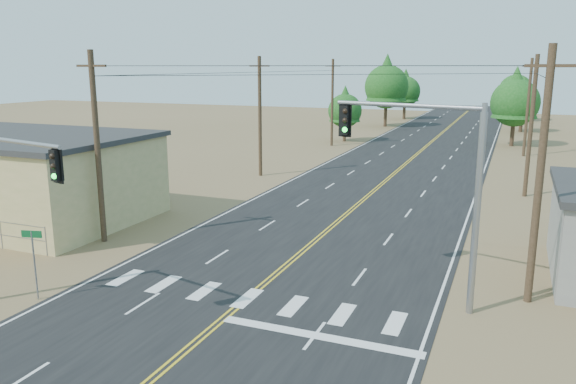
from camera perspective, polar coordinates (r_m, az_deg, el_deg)
The scene contains 16 objects.
road at distance 43.07m, azimuth 8.84°, elevation 0.22°, with size 15.00×200.00×0.02m, color black.
utility_pole_left_near at distance 30.73m, azimuth -18.80°, elevation 4.39°, with size 1.80×0.30×10.00m.
utility_pole_left_mid at distance 47.59m, azimuth -2.87°, elevation 7.76°, with size 1.80×0.30×10.00m.
utility_pole_left_far at distance 66.21m, azimuth 4.52°, elevation 9.12°, with size 1.80×0.30×10.00m.
utility_pole_right_near at distance 23.38m, azimuth 24.22°, elevation 1.53°, with size 1.80×0.30×10.00m.
utility_pole_right_mid at distance 43.20m, azimuth 23.46°, elevation 6.23°, with size 1.80×0.30×10.00m.
utility_pole_right_far at distance 63.14m, azimuth 23.18°, elevation 7.97°, with size 1.80×0.30×10.00m.
signal_mast_left at distance 23.17m, azimuth -27.24°, elevation -0.10°, with size 5.65×1.54×6.83m.
signal_mast_right at distance 21.95m, azimuth 14.60°, elevation 2.15°, with size 5.97×1.80×7.93m.
street_sign at distance 24.50m, azimuth -24.43°, elevation -5.73°, with size 0.84×0.23×2.88m.
tree_left_near at distance 70.28m, azimuth 5.81°, elevation 8.57°, with size 4.15×4.15×6.91m.
tree_left_mid at distance 88.62m, azimuth 9.99°, elevation 10.93°, with size 6.64×6.64×11.07m.
tree_left_far at distance 102.16m, azimuth 11.82°, elevation 10.28°, with size 5.27×5.27×8.79m.
tree_right_near at distance 70.70m, azimuth 22.11°, elevation 8.86°, with size 5.50×5.50×9.16m.
tree_right_mid at distance 86.62m, azimuth 22.78°, elevation 8.75°, with size 4.64×4.64×7.73m.
tree_right_far at distance 103.74m, azimuth 22.13°, elevation 9.80°, with size 5.52×5.52×9.21m.
Camera 1 is at (9.48, -11.00, 9.19)m, focal length 35.00 mm.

